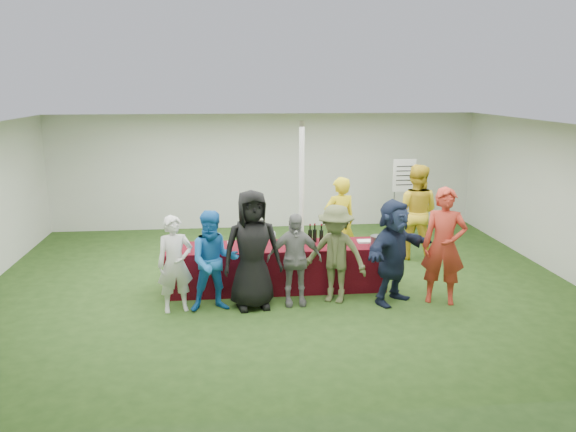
{
  "coord_description": "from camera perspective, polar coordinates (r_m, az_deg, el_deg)",
  "views": [
    {
      "loc": [
        -0.84,
        -9.14,
        3.36
      ],
      "look_at": [
        0.09,
        -0.23,
        1.25
      ],
      "focal_mm": 35.0,
      "sensor_mm": 36.0,
      "label": 1
    }
  ],
  "objects": [
    {
      "name": "tent",
      "position": [
        10.61,
        1.38,
        2.34
      ],
      "size": [
        10.0,
        10.0,
        10.0
      ],
      "color": "white",
      "rests_on": "ground"
    },
    {
      "name": "bar_towel",
      "position": [
        9.6,
        7.84,
        -2.56
      ],
      "size": [
        0.25,
        0.18,
        0.03
      ],
      "primitive_type": "cube",
      "color": "white",
      "rests_on": "serving_table"
    },
    {
      "name": "customer_0",
      "position": [
        8.58,
        -11.4,
        -4.81
      ],
      "size": [
        0.61,
        0.47,
        1.48
      ],
      "primitive_type": "imported",
      "rotation": [
        0.0,
        0.0,
        0.25
      ],
      "color": "silver",
      "rests_on": "ground"
    },
    {
      "name": "customer_5",
      "position": [
        8.87,
        10.67,
        -3.57
      ],
      "size": [
        1.51,
        1.34,
        1.66
      ],
      "primitive_type": "imported",
      "rotation": [
        0.0,
        0.0,
        0.67
      ],
      "color": "#182139",
      "rests_on": "ground"
    },
    {
      "name": "customer_4",
      "position": [
        8.79,
        4.85,
        -3.87
      ],
      "size": [
        1.16,
        0.99,
        1.56
      ],
      "primitive_type": "imported",
      "rotation": [
        0.0,
        0.0,
        -0.51
      ],
      "color": "#4C532F",
      "rests_on": "ground"
    },
    {
      "name": "water_bottle",
      "position": [
        9.36,
        -1.47,
        -2.28
      ],
      "size": [
        0.07,
        0.07,
        0.23
      ],
      "color": "silver",
      "rests_on": "serving_table"
    },
    {
      "name": "wine_list_sign",
      "position": [
        12.34,
        11.7,
        3.44
      ],
      "size": [
        0.5,
        0.03,
        1.8
      ],
      "color": "slate",
      "rests_on": "ground"
    },
    {
      "name": "serving_table",
      "position": [
        9.42,
        -1.21,
        -5.21
      ],
      "size": [
        3.6,
        0.8,
        0.75
      ],
      "primitive_type": "cube",
      "color": "#540A15",
      "rests_on": "ground"
    },
    {
      "name": "customer_3",
      "position": [
        8.66,
        0.64,
        -4.42
      ],
      "size": [
        0.86,
        0.37,
        1.46
      ],
      "primitive_type": "imported",
      "rotation": [
        0.0,
        0.0,
        0.01
      ],
      "color": "slate",
      "rests_on": "ground"
    },
    {
      "name": "ground",
      "position": [
        9.77,
        -0.69,
        -6.86
      ],
      "size": [
        60.0,
        60.0,
        0.0
      ],
      "primitive_type": "plane",
      "color": "#284719",
      "rests_on": "ground"
    },
    {
      "name": "wine_bottles",
      "position": [
        9.48,
        2.38,
        -1.98
      ],
      "size": [
        0.69,
        0.15,
        0.32
      ],
      "color": "black",
      "rests_on": "serving_table"
    },
    {
      "name": "staff_back",
      "position": [
        11.19,
        12.8,
        0.4
      ],
      "size": [
        1.13,
        1.05,
        1.87
      ],
      "primitive_type": "imported",
      "rotation": [
        0.0,
        0.0,
        2.65
      ],
      "color": "gold",
      "rests_on": "ground"
    },
    {
      "name": "customer_6",
      "position": [
        9.01,
        15.56,
        -2.97
      ],
      "size": [
        0.78,
        0.65,
        1.84
      ],
      "primitive_type": "imported",
      "rotation": [
        0.0,
        0.0,
        -0.36
      ],
      "color": "#A82D1E",
      "rests_on": "ground"
    },
    {
      "name": "staff_pourer",
      "position": [
        10.43,
        5.25,
        -0.68
      ],
      "size": [
        0.71,
        0.56,
        1.72
      ],
      "primitive_type": "imported",
      "rotation": [
        0.0,
        0.0,
        3.4
      ],
      "color": "gold",
      "rests_on": "ground"
    },
    {
      "name": "dump_bucket",
      "position": [
        9.36,
        9.12,
        -2.54
      ],
      "size": [
        0.25,
        0.25,
        0.18
      ],
      "primitive_type": "cylinder",
      "color": "slate",
      "rests_on": "serving_table"
    },
    {
      "name": "wine_glasses",
      "position": [
        9.01,
        -6.75,
        -2.94
      ],
      "size": [
        1.22,
        0.11,
        0.16
      ],
      "color": "silver",
      "rests_on": "serving_table"
    },
    {
      "name": "customer_2",
      "position": [
        8.51,
        -3.65,
        -3.45
      ],
      "size": [
        0.97,
        0.71,
        1.84
      ],
      "primitive_type": "imported",
      "rotation": [
        0.0,
        0.0,
        0.15
      ],
      "color": "black",
      "rests_on": "ground"
    },
    {
      "name": "customer_1",
      "position": [
        8.49,
        -7.53,
        -4.58
      ],
      "size": [
        0.82,
        0.67,
        1.55
      ],
      "primitive_type": "imported",
      "rotation": [
        0.0,
        0.0,
        0.12
      ],
      "color": "blue",
      "rests_on": "ground"
    }
  ]
}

